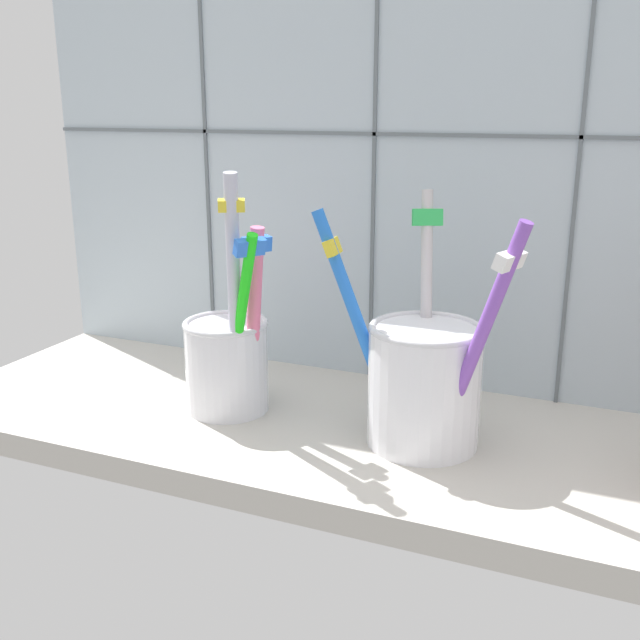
{
  "coord_description": "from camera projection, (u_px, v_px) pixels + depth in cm",
  "views": [
    {
      "loc": [
        19.94,
        -47.91,
        25.31
      ],
      "look_at": [
        0.0,
        -0.56,
        10.24
      ],
      "focal_mm": 41.46,
      "sensor_mm": 36.0,
      "label": 1
    }
  ],
  "objects": [
    {
      "name": "toothbrush_cup_left",
      "position": [
        229.0,
        357.0,
        0.57
      ],
      "size": [
        8.39,
        7.68,
        18.98
      ],
      "color": "white",
      "rests_on": "counter_slab"
    },
    {
      "name": "toothbrush_cup_right",
      "position": [
        424.0,
        379.0,
        0.52
      ],
      "size": [
        15.27,
        9.39,
        17.53
      ],
      "color": "white",
      "rests_on": "counter_slab"
    },
    {
      "name": "tile_wall_back",
      "position": [
        379.0,
        139.0,
        0.61
      ],
      "size": [
        64.0,
        2.2,
        45.0
      ],
      "color": "#B2C1CC",
      "rests_on": "ground"
    },
    {
      "name": "counter_slab",
      "position": [
        323.0,
        433.0,
        0.57
      ],
      "size": [
        64.0,
        22.0,
        2.0
      ],
      "primitive_type": "cube",
      "color": "#BCB7AD",
      "rests_on": "ground"
    }
  ]
}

